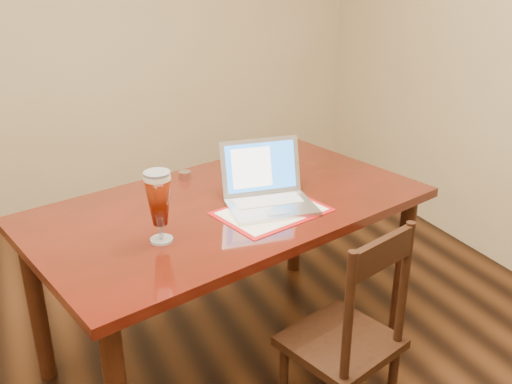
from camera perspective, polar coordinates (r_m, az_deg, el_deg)
name	(u,v)px	position (r m, az deg, el deg)	size (l,w,h in m)	color
dining_table	(229,221)	(2.55, -2.68, -2.95)	(1.90, 1.35, 1.09)	#4F100A
dining_chair	(348,339)	(2.31, 9.15, -14.35)	(0.49, 0.48, 0.94)	black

